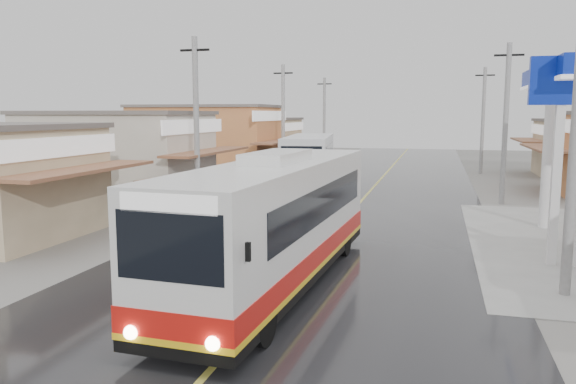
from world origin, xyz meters
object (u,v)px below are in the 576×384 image
tricycle_near (163,197)px  coach_bus (278,221)px  second_bus (309,160)px  cyclist (221,208)px

tricycle_near → coach_bus: bearing=-36.9°
second_bus → tricycle_near: bearing=-113.8°
second_bus → tricycle_near: second_bus is taller
second_bus → cyclist: bearing=-101.1°
cyclist → tricycle_near: (-2.83, 0.35, 0.32)m
tricycle_near → cyclist: bearing=1.8°
cyclist → second_bus: bearing=93.3°
second_bus → cyclist: (-0.79, -12.82, -1.01)m
second_bus → coach_bus: bearing=-87.2°
second_bus → cyclist: second_bus is taller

